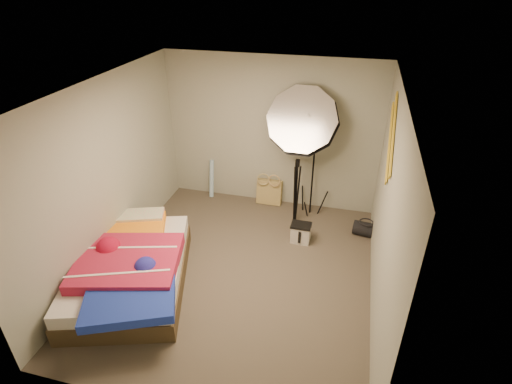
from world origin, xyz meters
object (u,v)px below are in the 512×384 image
(camera_case, at_px, (301,234))
(bed, at_px, (130,268))
(duffel_bag, at_px, (365,229))
(photo_umbrella, at_px, (303,122))
(tote_bag, at_px, (269,192))
(camera_tripod, at_px, (296,188))
(wrapping_roll, at_px, (212,179))

(camera_case, distance_m, bed, 2.48)
(duffel_bag, distance_m, photo_umbrella, 1.90)
(camera_case, relative_size, bed, 0.12)
(tote_bag, relative_size, camera_tripod, 0.38)
(wrapping_roll, distance_m, camera_case, 2.02)
(tote_bag, xyz_separation_m, photo_umbrella, (0.54, -0.27, 1.41))
(bed, bearing_deg, photo_umbrella, 50.29)
(photo_umbrella, bearing_deg, wrapping_roll, 170.57)
(bed, bearing_deg, tote_bag, 62.50)
(bed, relative_size, camera_tripod, 2.06)
(photo_umbrella, bearing_deg, camera_case, -77.36)
(wrapping_roll, bearing_deg, tote_bag, 0.00)
(camera_case, distance_m, photo_umbrella, 1.66)
(camera_case, relative_size, photo_umbrella, 0.12)
(tote_bag, relative_size, camera_case, 1.54)
(camera_case, xyz_separation_m, photo_umbrella, (-0.16, 0.71, 1.49))
(tote_bag, relative_size, bed, 0.19)
(camera_case, relative_size, duffel_bag, 0.78)
(tote_bag, xyz_separation_m, camera_tripod, (0.53, -0.49, 0.43))
(tote_bag, relative_size, wrapping_roll, 0.64)
(tote_bag, xyz_separation_m, bed, (-1.28, -2.46, 0.07))
(wrapping_roll, height_order, bed, wrapping_roll)
(tote_bag, bearing_deg, photo_umbrella, -25.47)
(photo_umbrella, bearing_deg, camera_tripod, -93.21)
(wrapping_roll, bearing_deg, photo_umbrella, -9.43)
(duffel_bag, bearing_deg, camera_tripod, -175.68)
(tote_bag, xyz_separation_m, camera_case, (0.70, -0.98, -0.07))
(duffel_bag, relative_size, camera_tripod, 0.32)
(wrapping_roll, xyz_separation_m, camera_case, (1.76, -0.98, -0.20))
(wrapping_roll, relative_size, photo_umbrella, 0.30)
(bed, height_order, camera_tripod, camera_tripod)
(tote_bag, height_order, camera_case, tote_bag)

